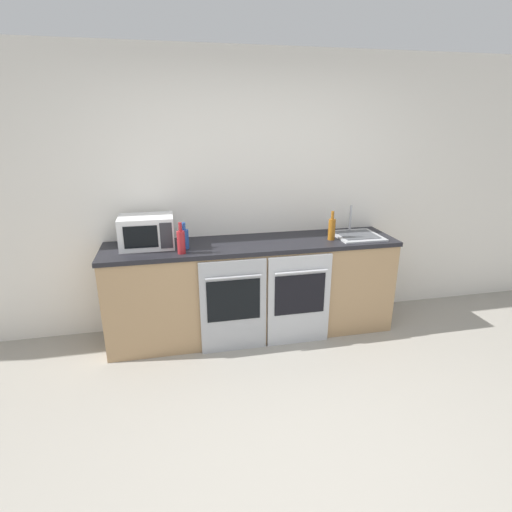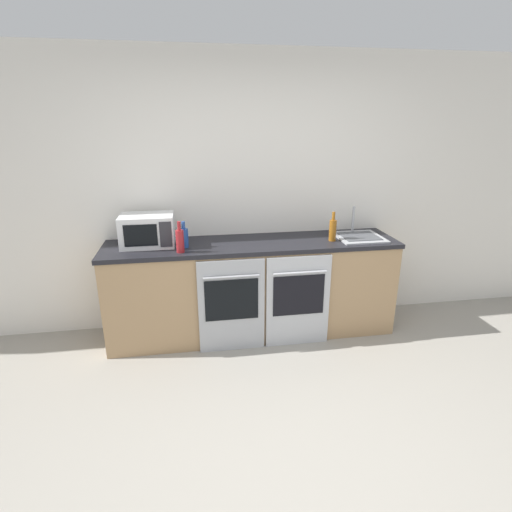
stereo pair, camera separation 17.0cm
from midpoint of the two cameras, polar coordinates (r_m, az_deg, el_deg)
ground_plane at (r=2.71m, az=8.00°, el=-28.35°), size 16.00×16.00×0.00m
wall_back at (r=3.90m, az=0.01°, el=8.74°), size 10.00×0.06×2.60m
counter_back at (r=3.83m, az=0.80°, el=-4.57°), size 2.70×0.61×0.92m
oven_left at (r=3.53m, az=-2.12°, el=-7.11°), size 0.58×0.06×0.86m
oven_right at (r=3.65m, az=7.37°, el=-6.38°), size 0.58×0.06×0.86m
microwave at (r=3.65m, az=-13.95°, el=3.59°), size 0.46×0.34×0.28m
bottle_red at (r=3.41m, az=-9.41°, el=2.21°), size 0.07×0.07×0.27m
bottle_amber at (r=3.77m, az=12.19°, el=3.70°), size 0.07×0.07×0.27m
bottle_blue at (r=3.54m, az=-8.90°, el=2.65°), size 0.08×0.08×0.23m
sink at (r=3.96m, az=15.70°, el=2.74°), size 0.42×0.43×0.27m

